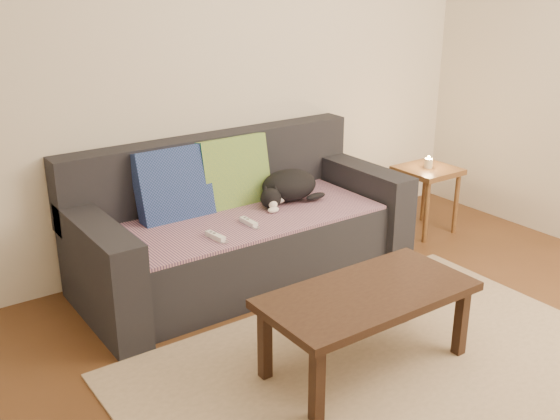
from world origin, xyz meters
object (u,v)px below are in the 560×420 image
at_px(coffee_table, 368,301).
at_px(sofa, 240,230).
at_px(cat, 288,187).
at_px(wii_remote_b, 249,222).
at_px(wii_remote_a, 215,236).
at_px(side_table, 427,179).

bearing_deg(coffee_table, sofa, 87.62).
relative_size(cat, wii_remote_b, 3.32).
distance_m(wii_remote_a, side_table, 1.90).
bearing_deg(sofa, wii_remote_b, -108.81).
xyz_separation_m(cat, wii_remote_b, (-0.44, -0.21, -0.08)).
bearing_deg(cat, sofa, -167.76).
bearing_deg(wii_remote_b, coffee_table, -179.48).
bearing_deg(sofa, coffee_table, -92.38).
height_order(wii_remote_b, side_table, side_table).
relative_size(sofa, wii_remote_b, 14.00).
bearing_deg(sofa, side_table, -5.72).
relative_size(wii_remote_a, wii_remote_b, 1.00).
height_order(cat, side_table, cat).
height_order(cat, wii_remote_b, cat).
distance_m(wii_remote_a, coffee_table, 1.00).
relative_size(cat, coffee_table, 0.47).
bearing_deg(side_table, sofa, 174.28).
bearing_deg(side_table, cat, 173.14).
height_order(cat, wii_remote_a, cat).
bearing_deg(wii_remote_b, cat, -65.13).
xyz_separation_m(side_table, coffee_table, (-1.59, -1.10, -0.04)).
distance_m(sofa, cat, 0.43).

